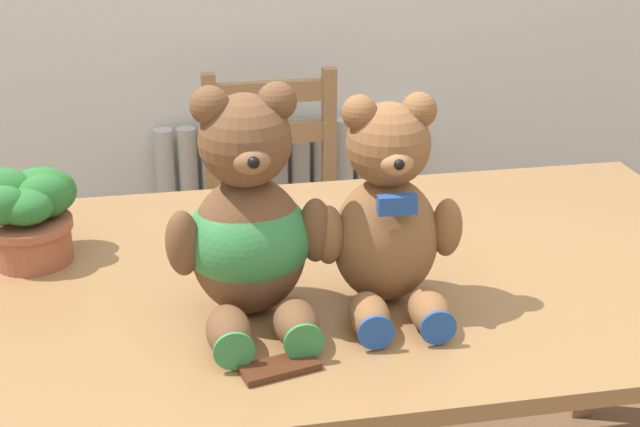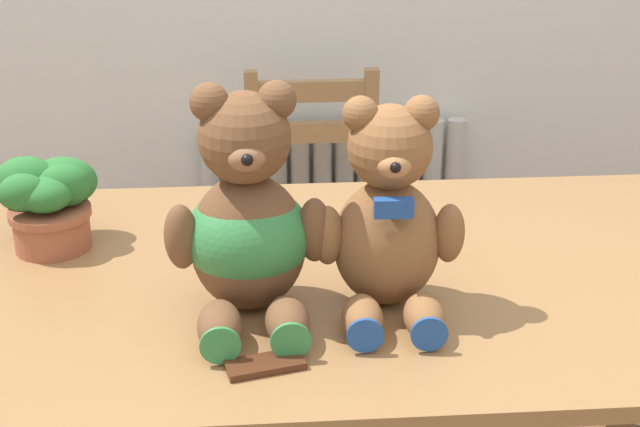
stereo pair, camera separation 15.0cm
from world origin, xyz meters
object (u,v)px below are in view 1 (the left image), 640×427
Objects in this scene: wooden_chair_behind at (279,227)px; chocolate_bar at (280,367)px; potted_plant at (26,211)px; teddy_bear_left at (249,227)px; teddy_bear_right at (388,218)px.

wooden_chair_behind reaches higher than chocolate_bar.
wooden_chair_behind is 4.23× the size of potted_plant.
teddy_bear_left is 2.00× the size of potted_plant.
chocolate_bar is at bearing -48.84° from potted_plant.
teddy_bear_left is 0.50m from potted_plant.
teddy_bear_right is at bearing 176.36° from teddy_bear_left.
potted_plant reaches higher than wooden_chair_behind.
chocolate_bar is (-0.16, -1.15, 0.29)m from wooden_chair_behind.
teddy_bear_left is at bearing 96.59° from chocolate_bar.
potted_plant is (-0.63, 0.29, -0.06)m from teddy_bear_right.
teddy_bear_left is (-0.18, -0.96, 0.44)m from wooden_chair_behind.
wooden_chair_behind is 1.20m from chocolate_bar.
wooden_chair_behind is 6.99× the size of chocolate_bar.
teddy_bear_left is 0.25m from chocolate_bar.
chocolate_bar is (-0.22, -0.19, -0.16)m from teddy_bear_right.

